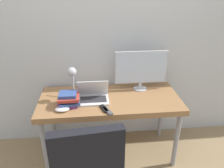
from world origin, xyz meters
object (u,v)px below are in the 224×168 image
object	(u,v)px
laptop	(93,96)
desk_lamp	(73,77)
game_controller	(62,109)
monitor	(141,69)
book_stack	(68,99)

from	to	relation	value
laptop	desk_lamp	bearing A→B (deg)	161.35
game_controller	laptop	bearing A→B (deg)	31.48
monitor	desk_lamp	xyz separation A→B (m)	(-0.74, -0.13, -0.01)
desk_lamp	book_stack	xyz separation A→B (m)	(-0.05, -0.15, -0.18)
game_controller	book_stack	bearing A→B (deg)	63.19
book_stack	monitor	bearing A→B (deg)	19.69
desk_lamp	book_stack	size ratio (longest dim) A/B	1.54
book_stack	game_controller	size ratio (longest dim) A/B	1.69
laptop	book_stack	bearing A→B (deg)	-161.98
monitor	game_controller	distance (m)	0.95
game_controller	monitor	bearing A→B (deg)	24.63
desk_lamp	game_controller	xyz separation A→B (m)	(-0.10, -0.25, -0.23)
monitor	laptop	bearing A→B (deg)	-159.56
desk_lamp	book_stack	world-z (taller)	desk_lamp
laptop	game_controller	distance (m)	0.35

